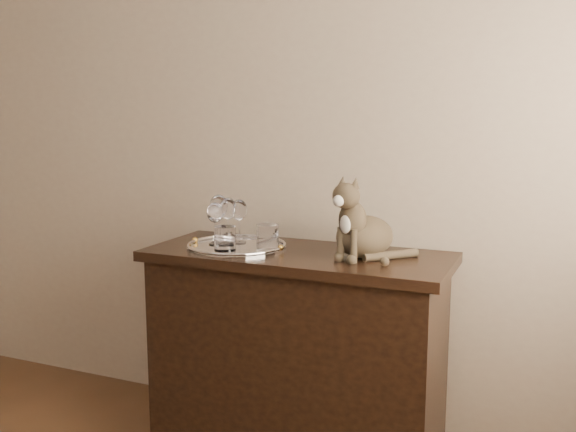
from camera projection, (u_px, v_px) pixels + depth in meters
name	position (u px, v px, depth m)	size (l,w,h in m)	color
wall_back	(203.00, 122.00, 2.96)	(4.00, 0.10, 2.70)	tan
sideboard	(297.00, 355.00, 2.59)	(1.20, 0.50, 0.85)	black
tray	(237.00, 247.00, 2.59)	(0.40, 0.40, 0.01)	silver
wine_glass_a	(219.00, 219.00, 2.65)	(0.08, 0.08, 0.20)	white
wine_glass_b	(239.00, 221.00, 2.65)	(0.07, 0.07, 0.18)	silver
wine_glass_c	(215.00, 224.00, 2.62)	(0.07, 0.07, 0.17)	silver
wine_glass_d	(228.00, 220.00, 2.64)	(0.07, 0.07, 0.19)	silver
tumbler_b	(225.00, 239.00, 2.50)	(0.09, 0.09, 0.10)	silver
tumbler_c	(268.00, 237.00, 2.53)	(0.09, 0.09, 0.10)	white
cat	(365.00, 216.00, 2.41)	(0.31, 0.29, 0.31)	#49362B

